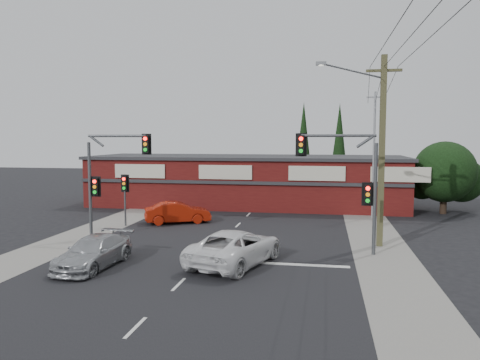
% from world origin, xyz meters
% --- Properties ---
extents(ground, '(120.00, 120.00, 0.00)m').
position_xyz_m(ground, '(0.00, 0.00, 0.00)').
color(ground, black).
rests_on(ground, ground).
extents(road_strip, '(14.00, 70.00, 0.01)m').
position_xyz_m(road_strip, '(0.00, 5.00, 0.01)').
color(road_strip, black).
rests_on(road_strip, ground).
extents(verge_left, '(3.00, 70.00, 0.02)m').
position_xyz_m(verge_left, '(-8.50, 5.00, 0.01)').
color(verge_left, gray).
rests_on(verge_left, ground).
extents(verge_right, '(3.00, 70.00, 0.02)m').
position_xyz_m(verge_right, '(8.50, 5.00, 0.01)').
color(verge_right, gray).
rests_on(verge_right, ground).
extents(stop_line, '(6.50, 0.35, 0.01)m').
position_xyz_m(stop_line, '(3.50, -1.50, 0.01)').
color(stop_line, silver).
rests_on(stop_line, ground).
extents(white_suv, '(4.20, 6.21, 1.58)m').
position_xyz_m(white_suv, '(1.64, -1.86, 0.79)').
color(white_suv, white).
rests_on(white_suv, ground).
extents(silver_suv, '(2.21, 4.80, 1.36)m').
position_xyz_m(silver_suv, '(-4.49, -3.48, 0.68)').
color(silver_suv, '#ACAFB2').
rests_on(silver_suv, ground).
extents(red_sedan, '(4.63, 3.22, 1.45)m').
position_xyz_m(red_sedan, '(-4.16, 7.62, 0.72)').
color(red_sedan, '#A81C0A').
rests_on(red_sedan, ground).
extents(lane_dashes, '(0.12, 39.97, 0.01)m').
position_xyz_m(lane_dashes, '(0.00, 1.18, 0.01)').
color(lane_dashes, silver).
rests_on(lane_dashes, ground).
extents(shop_building, '(27.30, 8.40, 4.22)m').
position_xyz_m(shop_building, '(-0.99, 16.99, 2.13)').
color(shop_building, '#4A0F0E').
rests_on(shop_building, ground).
extents(tree_cluster, '(5.90, 5.10, 5.50)m').
position_xyz_m(tree_cluster, '(14.69, 15.44, 2.90)').
color(tree_cluster, '#2D2116').
rests_on(tree_cluster, ground).
extents(conifer_near, '(1.80, 1.80, 9.25)m').
position_xyz_m(conifer_near, '(3.50, 24.00, 5.48)').
color(conifer_near, '#2D2116').
rests_on(conifer_near, ground).
extents(conifer_far, '(1.80, 1.80, 9.25)m').
position_xyz_m(conifer_far, '(7.00, 26.00, 5.48)').
color(conifer_far, '#2D2116').
rests_on(conifer_far, ground).
extents(traffic_mast_left, '(3.77, 0.27, 5.97)m').
position_xyz_m(traffic_mast_left, '(-6.43, 2.00, 3.93)').
color(traffic_mast_left, '#47494C').
rests_on(traffic_mast_left, ground).
extents(traffic_mast_right, '(3.96, 0.27, 5.97)m').
position_xyz_m(traffic_mast_right, '(6.86, 1.00, 3.95)').
color(traffic_mast_right, '#47494C').
rests_on(traffic_mast_right, ground).
extents(pedestal_signal, '(0.55, 0.27, 3.38)m').
position_xyz_m(pedestal_signal, '(-7.20, 6.01, 2.41)').
color(pedestal_signal, '#47494C').
rests_on(pedestal_signal, ground).
extents(utility_pole, '(4.38, 0.59, 10.00)m').
position_xyz_m(utility_pole, '(8.36, 2.99, 5.40)').
color(utility_pole, brown).
rests_on(utility_pole, ground).
extents(steel_pole, '(1.20, 0.16, 9.00)m').
position_xyz_m(steel_pole, '(9.00, 12.00, 4.70)').
color(steel_pole, gray).
rests_on(steel_pole, ground).
extents(power_lines, '(2.01, 29.00, 1.22)m').
position_xyz_m(power_lines, '(8.47, -2.47, 9.04)').
color(power_lines, black).
rests_on(power_lines, ground).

